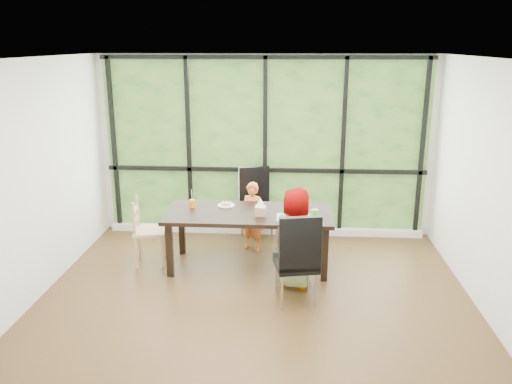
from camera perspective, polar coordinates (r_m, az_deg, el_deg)
ground at (r=6.12m, az=-0.13°, el=-11.66°), size 5.00×5.00×0.00m
back_wall at (r=7.80m, az=1.03°, el=5.04°), size 5.00×0.00×5.00m
foliage_backdrop at (r=7.79m, az=1.02°, el=5.01°), size 4.80×0.02×2.65m
window_mullions at (r=7.75m, az=1.00°, el=4.95°), size 4.80×0.06×2.65m
window_sill at (r=8.06m, az=0.94°, el=-4.20°), size 4.80×0.12×0.10m
dining_table at (r=6.81m, az=-0.79°, el=-5.21°), size 2.17×1.04×0.75m
chair_window_leather at (r=7.65m, az=0.07°, el=-1.46°), size 0.57×0.57×1.08m
chair_interior_leather at (r=5.87m, az=4.43°, el=-7.14°), size 0.54×0.54×1.08m
chair_end_beech at (r=7.03m, az=-11.61°, el=-4.21°), size 0.46×0.48×0.90m
child_toddler at (r=7.30m, az=-0.42°, el=-2.71°), size 0.42×0.35×0.99m
child_older at (r=6.20m, az=4.64°, el=-5.07°), size 0.71×0.60×1.23m
placemat at (r=6.49m, az=4.14°, el=-2.80°), size 0.42×0.31×0.01m
plate_far at (r=6.94m, az=-3.31°, el=-1.48°), size 0.23×0.23×0.01m
plate_near at (r=6.44m, az=4.16°, el=-2.89°), size 0.26×0.26×0.02m
orange_cup at (r=6.90m, az=-7.03°, el=-1.27°), size 0.07×0.07×0.11m
green_cup at (r=6.41m, az=6.47°, el=-2.50°), size 0.09×0.09×0.14m
tissue_box at (r=6.53m, az=0.50°, el=-2.10°), size 0.14×0.14×0.12m
crepe_rolls_far at (r=6.93m, az=-3.31°, el=-1.28°), size 0.15×0.12×0.04m
crepe_rolls_near at (r=6.43m, az=4.17°, el=-2.67°), size 0.05×0.12×0.04m
straw_white at (r=6.87m, az=-7.06°, el=-0.52°), size 0.01×0.04×0.20m
straw_pink at (r=6.37m, az=6.50°, el=-1.58°), size 0.01×0.04×0.20m
tissue at (r=6.50m, az=0.50°, el=-1.15°), size 0.12×0.12×0.11m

